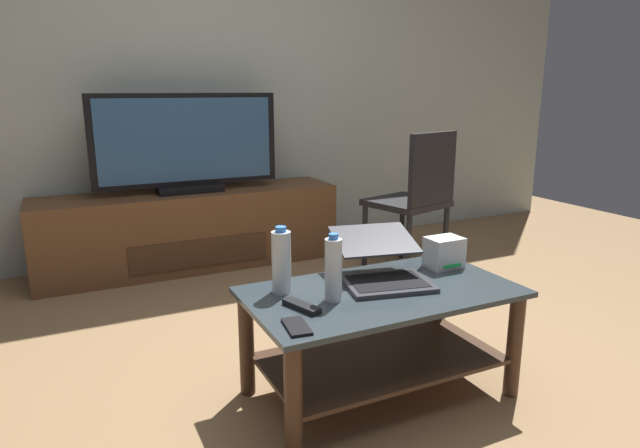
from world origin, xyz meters
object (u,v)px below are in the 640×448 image
object	(u,v)px
router_box	(444,252)
water_bottle_far	(281,261)
television	(187,145)
coffee_table	(381,324)
laptop	(382,265)
media_cabinet	(191,229)
water_bottle_near	(333,269)
cell_phone	(297,327)
dining_chair	(417,195)
tv_remote	(302,306)

from	to	relation	value
router_box	water_bottle_far	bearing A→B (deg)	177.89
television	router_box	size ratio (longest dim) A/B	8.08
coffee_table	router_box	bearing A→B (deg)	16.80
water_bottle_far	coffee_table	bearing A→B (deg)	-22.07
laptop	media_cabinet	bearing A→B (deg)	100.51
water_bottle_near	router_box	bearing A→B (deg)	12.28
coffee_table	cell_phone	distance (m)	0.49
water_bottle_near	cell_phone	xyz separation A→B (m)	(-0.21, -0.16, -0.11)
media_cabinet	water_bottle_near	world-z (taller)	water_bottle_near
dining_chair	router_box	size ratio (longest dim) A/B	6.24
television	media_cabinet	bearing A→B (deg)	90.00
television	tv_remote	size ratio (longest dim) A/B	7.56
coffee_table	laptop	xyz separation A→B (m)	(0.05, 0.09, 0.21)
coffee_table	water_bottle_near	size ratio (longest dim) A/B	4.15
router_box	tv_remote	xyz separation A→B (m)	(-0.74, -0.16, -0.06)
coffee_table	laptop	bearing A→B (deg)	59.00
dining_chair	tv_remote	size ratio (longest dim) A/B	5.84
television	cell_phone	size ratio (longest dim) A/B	8.64
television	cell_phone	distance (m)	2.15
laptop	cell_phone	world-z (taller)	laptop
water_bottle_far	cell_phone	distance (m)	0.35
media_cabinet	laptop	distance (m)	1.91
television	cell_phone	world-z (taller)	television
water_bottle_far	tv_remote	distance (m)	0.21
water_bottle_near	water_bottle_far	world-z (taller)	water_bottle_far
coffee_table	television	bearing A→B (deg)	98.56
dining_chair	tv_remote	distance (m)	1.82
tv_remote	dining_chair	bearing A→B (deg)	23.51
media_cabinet	cell_phone	bearing A→B (deg)	-93.77
television	coffee_table	bearing A→B (deg)	-81.44
media_cabinet	television	xyz separation A→B (m)	(0.00, -0.02, 0.57)
laptop	cell_phone	bearing A→B (deg)	-151.26
water_bottle_far	cell_phone	world-z (taller)	water_bottle_far
cell_phone	tv_remote	xyz separation A→B (m)	(0.08, 0.14, 0.01)
laptop	tv_remote	xyz separation A→B (m)	(-0.41, -0.13, -0.05)
tv_remote	television	bearing A→B (deg)	69.80
coffee_table	tv_remote	xyz separation A→B (m)	(-0.35, -0.04, 0.15)
router_box	cell_phone	distance (m)	0.87
water_bottle_far	cell_phone	bearing A→B (deg)	-103.63
water_bottle_near	dining_chair	bearing A→B (deg)	44.36
coffee_table	router_box	distance (m)	0.45
media_cabinet	router_box	xyz separation A→B (m)	(0.68, -1.84, 0.25)
coffee_table	tv_remote	size ratio (longest dim) A/B	6.50
coffee_table	dining_chair	bearing A→B (deg)	49.61
coffee_table	media_cabinet	distance (m)	1.98
coffee_table	water_bottle_near	bearing A→B (deg)	-176.10
dining_chair	laptop	xyz separation A→B (m)	(-0.95, -1.09, -0.02)
router_box	tv_remote	distance (m)	0.76
tv_remote	water_bottle_far	bearing A→B (deg)	71.73
media_cabinet	router_box	distance (m)	1.98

